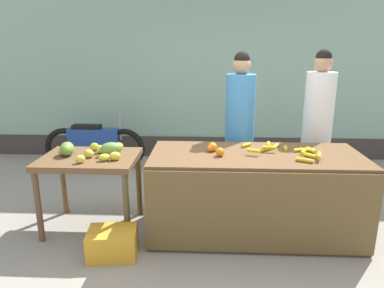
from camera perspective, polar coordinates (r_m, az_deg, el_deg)
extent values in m
plane|color=gray|center=(3.86, 4.05, -13.63)|extent=(24.00, 24.00, 0.00)
cube|color=#8CB299|center=(6.04, 3.85, 14.11)|extent=(8.94, 0.20, 3.47)
cube|color=#3F3833|center=(6.17, 3.60, -0.49)|extent=(8.94, 0.04, 0.36)
cube|color=brown|center=(3.70, 10.04, -7.85)|extent=(2.10, 0.89, 0.85)
cube|color=brown|center=(3.29, 11.03, -11.02)|extent=(2.10, 0.03, 0.79)
cube|color=brown|center=(3.76, -16.31, -2.38)|extent=(0.97, 0.72, 0.06)
cylinder|color=brown|center=(3.80, -23.69, -9.35)|extent=(0.06, 0.06, 0.74)
cylinder|color=brown|center=(3.50, -10.58, -10.33)|extent=(0.06, 0.06, 0.74)
cylinder|color=brown|center=(4.31, -20.12, -6.00)|extent=(0.06, 0.06, 0.74)
cylinder|color=brown|center=(4.06, -8.61, -6.54)|extent=(0.06, 0.06, 0.74)
cylinder|color=gold|center=(3.74, 14.98, -0.70)|extent=(0.05, 0.12, 0.04)
cylinder|color=yellow|center=(3.57, 18.64, -1.78)|extent=(0.11, 0.11, 0.04)
cylinder|color=yellow|center=(3.81, 13.48, -0.32)|extent=(0.10, 0.14, 0.04)
cylinder|color=yellow|center=(3.75, 18.19, -0.92)|extent=(0.15, 0.06, 0.04)
cylinder|color=gold|center=(3.40, 17.82, -2.55)|extent=(0.16, 0.10, 0.04)
cylinder|color=yellow|center=(3.77, 18.72, -0.89)|extent=(0.08, 0.16, 0.04)
cylinder|color=yellow|center=(3.69, 17.67, -1.14)|extent=(0.10, 0.15, 0.04)
cylinder|color=gold|center=(3.67, 11.94, -0.83)|extent=(0.14, 0.13, 0.04)
cylinder|color=gold|center=(3.78, 8.77, -0.17)|extent=(0.11, 0.11, 0.04)
cylinder|color=yellow|center=(3.73, 17.10, -0.94)|extent=(0.13, 0.07, 0.04)
cylinder|color=yellow|center=(3.48, 9.97, -1.08)|extent=(0.13, 0.08, 0.04)
cylinder|color=gold|center=(3.62, 12.47, -0.59)|extent=(0.14, 0.06, 0.04)
cylinder|color=gold|center=(3.49, 19.94, -1.75)|extent=(0.08, 0.16, 0.04)
cylinder|color=yellow|center=(3.75, 12.27, -0.02)|extent=(0.06, 0.13, 0.04)
sphere|color=orange|center=(3.56, 2.99, -0.73)|extent=(0.07, 0.07, 0.07)
sphere|color=orange|center=(3.63, 3.33, -0.28)|extent=(0.08, 0.08, 0.08)
sphere|color=orange|center=(3.42, 4.57, -1.30)|extent=(0.09, 0.09, 0.09)
sphere|color=orange|center=(3.58, 3.39, -0.50)|extent=(0.09, 0.09, 0.09)
ellipsoid|color=yellow|center=(3.54, -12.40, -1.93)|extent=(0.13, 0.11, 0.09)
ellipsoid|color=#DBD743|center=(3.84, -13.58, -0.73)|extent=(0.09, 0.10, 0.07)
ellipsoid|color=yellow|center=(3.82, -14.63, -0.82)|extent=(0.10, 0.12, 0.09)
ellipsoid|color=yellow|center=(3.54, -17.69, -2.36)|extent=(0.11, 0.10, 0.08)
ellipsoid|color=yellow|center=(3.55, -14.01, -2.12)|extent=(0.13, 0.11, 0.07)
ellipsoid|color=#D6DB46|center=(3.90, -11.82, -0.34)|extent=(0.11, 0.09, 0.08)
ellipsoid|color=#DFD84A|center=(3.87, -20.30, -1.09)|extent=(0.13, 0.13, 0.09)
ellipsoid|color=yellow|center=(3.70, -16.40, -1.50)|extent=(0.13, 0.11, 0.08)
ellipsoid|color=yellow|center=(3.92, -15.56, -0.44)|extent=(0.10, 0.07, 0.09)
ellipsoid|color=olive|center=(3.83, -19.65, -0.74)|extent=(0.18, 0.24, 0.14)
ellipsoid|color=olive|center=(3.70, -13.03, -0.78)|extent=(0.26, 0.21, 0.14)
cylinder|color=#33333D|center=(4.36, 7.44, -5.07)|extent=(0.29, 0.29, 0.71)
cylinder|color=#3F8CCC|center=(4.15, 7.82, 5.19)|extent=(0.34, 0.34, 0.87)
sphere|color=tan|center=(4.09, 8.10, 12.49)|extent=(0.21, 0.21, 0.21)
sphere|color=black|center=(4.09, 8.13, 13.45)|extent=(0.18, 0.18, 0.18)
cylinder|color=#33333D|center=(4.59, 18.95, -4.68)|extent=(0.29, 0.29, 0.72)
cylinder|color=white|center=(4.39, 19.87, 5.19)|extent=(0.34, 0.34, 0.88)
sphere|color=tan|center=(4.33, 20.53, 12.15)|extent=(0.21, 0.21, 0.21)
sphere|color=black|center=(4.33, 20.62, 13.05)|extent=(0.18, 0.18, 0.18)
torus|color=black|center=(5.64, -10.93, -0.76)|extent=(0.65, 0.09, 0.65)
torus|color=black|center=(5.93, -19.88, -0.60)|extent=(0.65, 0.09, 0.65)
cube|color=navy|center=(5.72, -15.65, 1.05)|extent=(0.80, 0.18, 0.28)
cube|color=black|center=(5.72, -16.72, 2.61)|extent=(0.44, 0.16, 0.08)
cylinder|color=gray|center=(5.56, -11.61, 2.71)|extent=(0.04, 0.04, 0.40)
cube|color=gold|center=(3.45, -12.78, -15.40)|extent=(0.47, 0.37, 0.26)
ellipsoid|color=tan|center=(4.50, -3.59, -5.69)|extent=(0.45, 0.46, 0.51)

